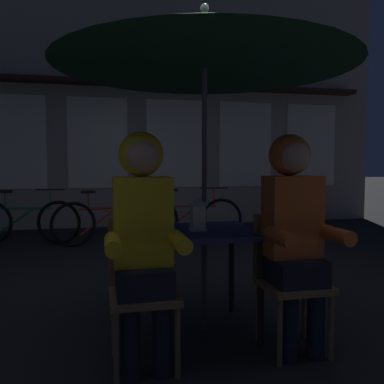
% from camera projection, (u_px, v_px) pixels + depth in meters
% --- Properties ---
extents(ground_plane, '(60.00, 60.00, 0.00)m').
position_uv_depth(ground_plane, '(204.00, 330.00, 2.96)').
color(ground_plane, black).
extents(cafe_table, '(0.72, 0.72, 0.74)m').
position_uv_depth(cafe_table, '(204.00, 243.00, 2.91)').
color(cafe_table, navy).
rests_on(cafe_table, ground_plane).
extents(patio_umbrella, '(2.10, 2.10, 2.31)m').
position_uv_depth(patio_umbrella, '(205.00, 41.00, 2.82)').
color(patio_umbrella, '#4C4C51').
rests_on(patio_umbrella, ground_plane).
extents(lantern, '(0.11, 0.11, 0.23)m').
position_uv_depth(lantern, '(198.00, 213.00, 2.84)').
color(lantern, white).
rests_on(lantern, cafe_table).
extents(chair_left, '(0.40, 0.40, 0.87)m').
position_uv_depth(chair_left, '(143.00, 283.00, 2.46)').
color(chair_left, olive).
rests_on(chair_left, ground_plane).
extents(chair_right, '(0.40, 0.40, 0.87)m').
position_uv_depth(chair_right, '(289.00, 273.00, 2.67)').
color(chair_right, olive).
rests_on(chair_right, ground_plane).
extents(person_left_hooded, '(0.45, 0.56, 1.40)m').
position_uv_depth(person_left_hooded, '(143.00, 225.00, 2.38)').
color(person_left_hooded, black).
rests_on(person_left_hooded, ground_plane).
extents(person_right_hooded, '(0.45, 0.56, 1.40)m').
position_uv_depth(person_right_hooded, '(294.00, 220.00, 2.59)').
color(person_right_hooded, black).
rests_on(person_right_hooded, ground_plane).
extents(shopfront_building, '(10.00, 0.93, 6.20)m').
position_uv_depth(shopfront_building, '(135.00, 68.00, 7.99)').
color(shopfront_building, '#9E9389').
rests_on(shopfront_building, ground_plane).
extents(bicycle_second, '(1.65, 0.42, 0.84)m').
position_uv_depth(bicycle_second, '(25.00, 221.00, 6.08)').
color(bicycle_second, black).
rests_on(bicycle_second, ground_plane).
extents(bicycle_third, '(1.64, 0.46, 0.84)m').
position_uv_depth(bicycle_third, '(108.00, 221.00, 6.13)').
color(bicycle_third, black).
rests_on(bicycle_third, ground_plane).
extents(bicycle_fourth, '(1.67, 0.31, 0.84)m').
position_uv_depth(bicycle_fourth, '(189.00, 218.00, 6.45)').
color(bicycle_fourth, black).
rests_on(bicycle_fourth, ground_plane).
extents(potted_plant, '(0.60, 0.60, 0.92)m').
position_uv_depth(potted_plant, '(299.00, 201.00, 7.27)').
color(potted_plant, brown).
rests_on(potted_plant, ground_plane).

